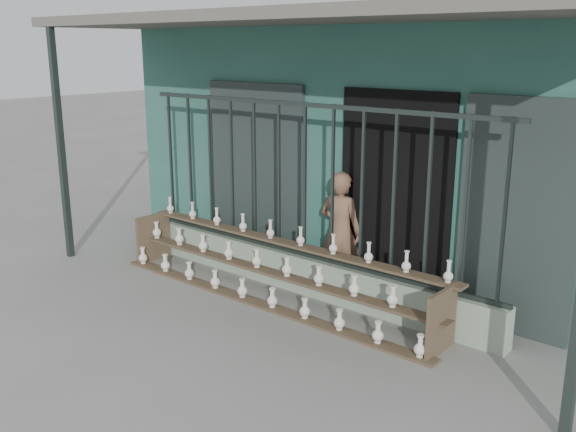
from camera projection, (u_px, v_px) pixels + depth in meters
The scene contains 6 objects.
ground at pixel (227, 327), 6.73m from camera, with size 60.00×60.00×0.00m, color slate.
workshop_building at pixel (429, 132), 9.44m from camera, with size 7.40×6.60×3.21m.
parapet_wall at pixel (304, 274), 7.63m from camera, with size 5.00×0.20×0.45m, color #8CA089.
security_fence at pixel (305, 181), 7.34m from camera, with size 5.00×0.04×1.80m.
shelf_rack at pixel (271, 269), 7.40m from camera, with size 4.50×0.68×0.85m.
elderly_woman at pixel (340, 231), 7.60m from camera, with size 0.53×0.35×1.45m, color brown.
Camera 1 is at (4.47, -4.34, 2.86)m, focal length 40.00 mm.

